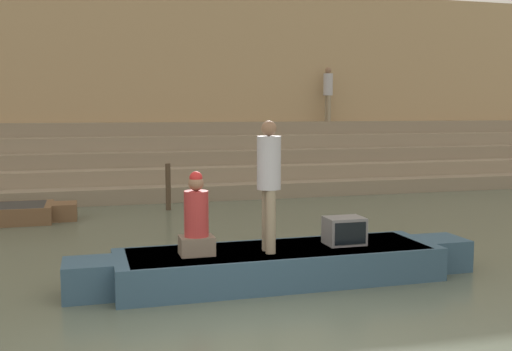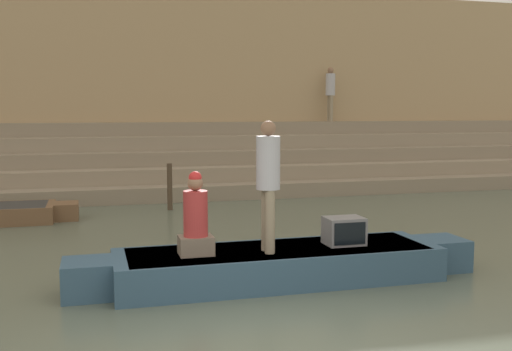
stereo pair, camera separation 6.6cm
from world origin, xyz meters
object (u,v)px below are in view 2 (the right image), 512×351
object	(u,v)px
person_standing	(268,176)
tv_set	(344,231)
mooring_post	(170,187)
rowboat_main	(279,264)
person_on_steps	(330,90)
person_rowing	(196,221)

from	to	relation	value
person_standing	tv_set	distance (m)	1.46
person_standing	mooring_post	xyz separation A→B (m)	(-0.51, 6.60, -0.94)
tv_set	mooring_post	distance (m)	6.67
person_standing	mooring_post	distance (m)	6.69
person_standing	tv_set	size ratio (longest dim) A/B	3.25
rowboat_main	person_on_steps	distance (m)	12.28
person_rowing	person_standing	bearing A→B (deg)	-11.32
tv_set	person_rowing	bearing A→B (deg)	-179.57
person_rowing	tv_set	size ratio (longest dim) A/B	2.05
person_standing	person_rowing	bearing A→B (deg)	-178.34
person_standing	mooring_post	world-z (taller)	person_standing
rowboat_main	mooring_post	world-z (taller)	mooring_post
person_standing	tv_set	world-z (taller)	person_standing
person_rowing	mooring_post	size ratio (longest dim) A/B	1.00
person_standing	person_rowing	distance (m)	1.14
person_rowing	mooring_post	bearing A→B (deg)	80.77
person_standing	rowboat_main	bearing A→B (deg)	44.62
person_rowing	person_on_steps	xyz separation A→B (m)	(6.36, 10.81, 2.12)
person_rowing	tv_set	xyz separation A→B (m)	(2.16, 0.04, -0.26)
tv_set	person_on_steps	bearing A→B (deg)	68.02
person_standing	person_on_steps	bearing A→B (deg)	71.64
mooring_post	person_standing	bearing A→B (deg)	-85.62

